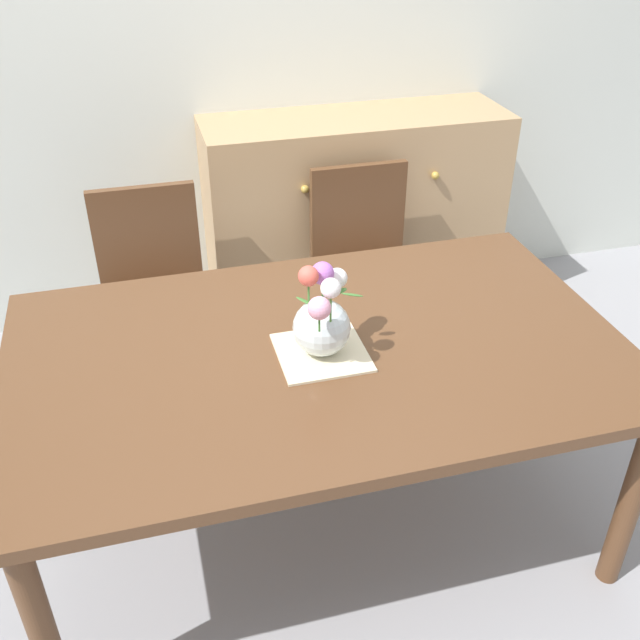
% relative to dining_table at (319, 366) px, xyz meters
% --- Properties ---
extents(ground_plane, '(12.00, 12.00, 0.00)m').
position_rel_dining_table_xyz_m(ground_plane, '(0.00, 0.00, -0.67)').
color(ground_plane, '#939399').
extents(back_wall, '(7.00, 0.10, 2.80)m').
position_rel_dining_table_xyz_m(back_wall, '(0.00, 1.60, 0.73)').
color(back_wall, silver).
rests_on(back_wall, ground_plane).
extents(dining_table, '(1.85, 1.13, 0.74)m').
position_rel_dining_table_xyz_m(dining_table, '(0.00, 0.00, 0.00)').
color(dining_table, brown).
rests_on(dining_table, ground_plane).
extents(chair_left, '(0.42, 0.42, 0.90)m').
position_rel_dining_table_xyz_m(chair_left, '(-0.45, 0.91, -0.15)').
color(chair_left, brown).
rests_on(chair_left, ground_plane).
extents(chair_right, '(0.42, 0.42, 0.90)m').
position_rel_dining_table_xyz_m(chair_right, '(0.45, 0.91, -0.15)').
color(chair_right, brown).
rests_on(chair_right, ground_plane).
extents(dresser, '(1.40, 0.47, 1.00)m').
position_rel_dining_table_xyz_m(dresser, '(0.53, 1.33, -0.17)').
color(dresser, tan).
rests_on(dresser, ground_plane).
extents(placemat, '(0.26, 0.26, 0.01)m').
position_rel_dining_table_xyz_m(placemat, '(-0.00, -0.04, 0.08)').
color(placemat, beige).
rests_on(placemat, dining_table).
extents(flower_vase, '(0.22, 0.24, 0.29)m').
position_rel_dining_table_xyz_m(flower_vase, '(-0.00, -0.04, 0.20)').
color(flower_vase, silver).
rests_on(flower_vase, placemat).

